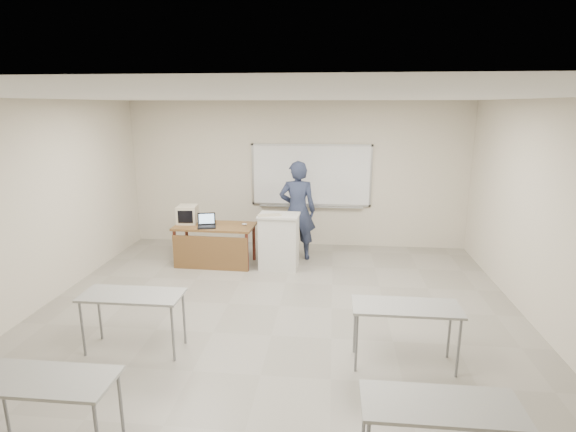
# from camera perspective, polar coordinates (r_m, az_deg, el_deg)

# --- Properties ---
(floor) EXTENTS (7.00, 8.00, 0.01)m
(floor) POSITION_cam_1_polar(r_m,az_deg,el_deg) (6.05, -2.12, -14.96)
(floor) COLOR gray
(floor) RESTS_ON ground
(whiteboard) EXTENTS (2.48, 0.10, 1.31)m
(whiteboard) POSITION_cam_1_polar(r_m,az_deg,el_deg) (9.33, 2.96, 5.09)
(whiteboard) COLOR white
(whiteboard) RESTS_ON floor
(student_desks) EXTENTS (4.40, 2.20, 0.73)m
(student_desks) POSITION_cam_1_polar(r_m,az_deg,el_deg) (4.55, -4.60, -15.67)
(student_desks) COLOR gray
(student_desks) RESTS_ON floor
(instructor_desk) EXTENTS (1.46, 0.73, 0.75)m
(instructor_desk) POSITION_cam_1_polar(r_m,az_deg,el_deg) (8.36, -9.43, -2.69)
(instructor_desk) COLOR brown
(instructor_desk) RESTS_ON floor
(podium) EXTENTS (0.72, 0.53, 1.01)m
(podium) POSITION_cam_1_polar(r_m,az_deg,el_deg) (8.16, -1.16, -3.22)
(podium) COLOR silver
(podium) RESTS_ON floor
(crt_monitor) EXTENTS (0.36, 0.41, 0.34)m
(crt_monitor) POSITION_cam_1_polar(r_m,az_deg,el_deg) (8.65, -12.65, 0.21)
(crt_monitor) COLOR #BBB097
(crt_monitor) RESTS_ON instructor_desk
(laptop) EXTENTS (0.32, 0.30, 0.24)m
(laptop) POSITION_cam_1_polar(r_m,az_deg,el_deg) (8.31, -10.19, -0.98)
(laptop) COLOR black
(laptop) RESTS_ON instructor_desk
(mouse) EXTENTS (0.12, 0.10, 0.04)m
(mouse) POSITION_cam_1_polar(r_m,az_deg,el_deg) (8.33, -5.55, -1.04)
(mouse) COLOR #ABAEB3
(mouse) RESTS_ON instructor_desk
(keyboard) EXTENTS (0.43, 0.24, 0.02)m
(keyboard) POSITION_cam_1_polar(r_m,az_deg,el_deg) (7.93, -2.35, 0.11)
(keyboard) COLOR #BBB097
(keyboard) RESTS_ON podium
(presenter) EXTENTS (0.71, 0.48, 1.91)m
(presenter) POSITION_cam_1_polar(r_m,az_deg,el_deg) (8.55, 1.21, 0.69)
(presenter) COLOR black
(presenter) RESTS_ON floor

